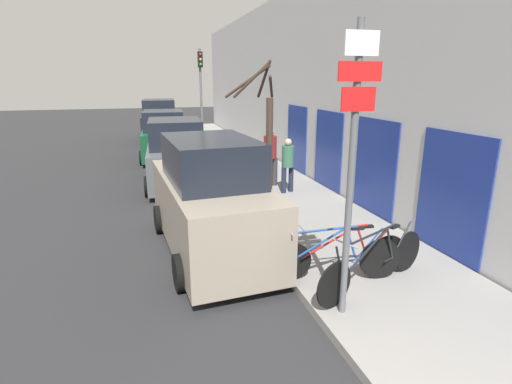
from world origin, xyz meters
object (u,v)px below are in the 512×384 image
parked_car_1 (176,156)px  parked_car_2 (164,137)px  bicycle_1 (330,259)px  signpost (352,160)px  traffic_light (201,88)px  street_tree (267,150)px  pedestrian_near (288,162)px  pedestrian_far (270,153)px  bicycle_2 (342,254)px  parked_car_3 (160,122)px  bicycle_0 (374,263)px  parked_car_0 (210,201)px

parked_car_1 → parked_car_2: 4.79m
bicycle_1 → signpost: bearing=173.7°
parked_car_2 → traffic_light: (1.68, -0.12, 2.08)m
street_tree → pedestrian_near: bearing=60.2°
pedestrian_far → bicycle_2: bearing=98.8°
parked_car_3 → traffic_light: bearing=-71.3°
signpost → bicycle_1: 2.02m
bicycle_0 → parked_car_0: bearing=19.8°
parked_car_2 → bicycle_1: bearing=-78.0°
signpost → parked_car_1: signpost is taller
parked_car_2 → pedestrian_far: size_ratio=2.38×
bicycle_0 → pedestrian_near: bearing=-28.8°
parked_car_0 → parked_car_2: parked_car_0 is taller
bicycle_0 → pedestrian_near: pedestrian_near is taller
signpost → parked_car_2: size_ratio=0.92×
bicycle_1 → street_tree: size_ratio=0.67×
bicycle_2 → parked_car_3: parked_car_3 is taller
bicycle_2 → traffic_light: traffic_light is taller
signpost → parked_car_3: signpost is taller
pedestrian_near → bicycle_1: bearing=57.5°
bicycle_0 → parked_car_1: size_ratio=0.57×
bicycle_0 → bicycle_2: (-0.31, 0.51, -0.03)m
traffic_light → bicycle_1: bearing=-89.4°
bicycle_2 → parked_car_2: 12.53m
bicycle_0 → bicycle_1: 0.69m
parked_car_0 → traffic_light: size_ratio=1.02×
bicycle_1 → parked_car_0: bearing=44.6°
pedestrian_near → pedestrian_far: pedestrian_far is taller
parked_car_2 → pedestrian_near: parked_car_2 is taller
parked_car_0 → traffic_light: 10.58m
bicycle_0 → parked_car_0: parked_car_0 is taller
pedestrian_far → pedestrian_near: bearing=120.5°
signpost → pedestrian_far: signpost is taller
bicycle_1 → pedestrian_far: (1.02, 6.27, 0.63)m
parked_car_3 → pedestrian_far: size_ratio=2.67×
bicycle_0 → traffic_light: size_ratio=0.55×
pedestrian_far → parked_car_2: bearing=-50.0°
parked_car_1 → pedestrian_near: size_ratio=2.68×
bicycle_2 → pedestrian_far: pedestrian_far is taller
parked_car_0 → parked_car_2: bearing=87.3°
parked_car_3 → pedestrian_near: size_ratio=3.01×
parked_car_2 → parked_car_3: 5.60m
parked_car_0 → bicycle_1: bearing=-56.8°
signpost → parked_car_2: 13.55m
parked_car_1 → parked_car_3: parked_car_3 is taller
signpost → pedestrian_far: (1.23, 7.12, -1.19)m
street_tree → signpost: bearing=-90.2°
parked_car_2 → parked_car_3: (0.13, 5.60, 0.10)m
bicycle_2 → bicycle_1: bearing=125.2°
bicycle_1 → pedestrian_near: 5.52m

